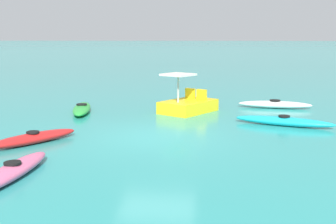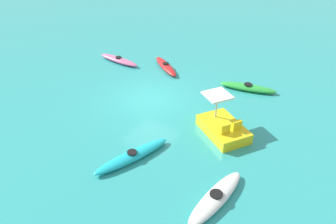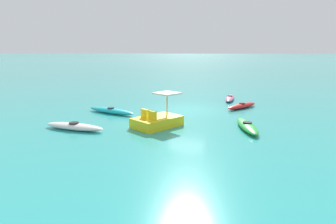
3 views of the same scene
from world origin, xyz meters
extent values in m
plane|color=teal|center=(0.00, 0.00, 0.00)|extent=(600.00, 600.00, 0.00)
ellipsoid|color=green|center=(-3.98, -3.69, 0.16)|extent=(3.17, 1.32, 0.32)
cylinder|color=black|center=(-3.98, -3.69, 0.35)|extent=(0.52, 0.52, 0.05)
ellipsoid|color=pink|center=(4.39, -2.72, 0.16)|extent=(3.09, 0.80, 0.32)
cylinder|color=black|center=(4.39, -2.72, 0.35)|extent=(0.41, 0.41, 0.05)
ellipsoid|color=red|center=(1.32, -3.56, 0.16)|extent=(2.73, 2.21, 0.32)
cylinder|color=black|center=(1.32, -3.56, 0.35)|extent=(0.53, 0.53, 0.05)
ellipsoid|color=#19B7C6|center=(-2.10, 4.34, 0.16)|extent=(1.76, 3.54, 0.32)
cylinder|color=black|center=(-2.10, 4.34, 0.35)|extent=(0.52, 0.52, 0.05)
ellipsoid|color=white|center=(-5.97, 4.56, 0.16)|extent=(1.09, 3.28, 0.32)
cylinder|color=black|center=(-5.97, 4.56, 0.35)|extent=(0.52, 0.52, 0.05)
cube|color=yellow|center=(-4.51, 0.76, 0.25)|extent=(2.83, 2.57, 0.50)
cube|color=yellow|center=(-4.80, 1.31, 0.72)|extent=(0.38, 0.46, 0.44)
cube|color=yellow|center=(-5.13, 0.81, 0.72)|extent=(0.38, 0.46, 0.44)
cylinder|color=#B2B2B7|center=(-3.92, 0.38, 1.05)|extent=(0.08, 0.08, 1.10)
cube|color=silver|center=(-3.92, 0.38, 1.64)|extent=(1.52, 1.52, 0.08)
camera|label=1|loc=(13.27, 1.72, 3.16)|focal=45.67mm
camera|label=2|loc=(-8.95, 12.45, 9.13)|focal=35.91mm
camera|label=3|loc=(-18.13, -2.93, 3.81)|focal=30.65mm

